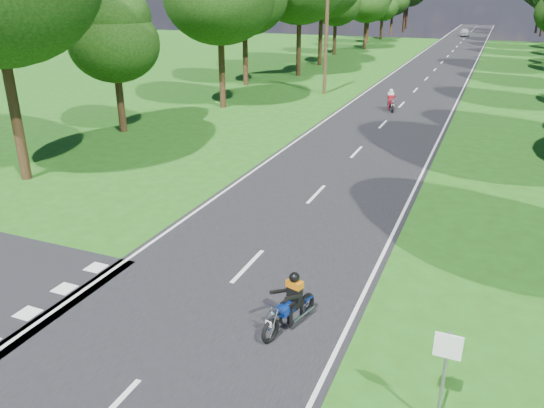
% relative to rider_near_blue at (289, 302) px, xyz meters
% --- Properties ---
extents(ground, '(160.00, 160.00, 0.00)m').
position_rel_rider_near_blue_xyz_m(ground, '(-2.08, 0.24, -0.69)').
color(ground, '#214F12').
rests_on(ground, ground).
extents(main_road, '(7.00, 140.00, 0.02)m').
position_rel_rider_near_blue_xyz_m(main_road, '(-2.08, 50.24, -0.68)').
color(main_road, black).
rests_on(main_road, ground).
extents(road_markings, '(7.40, 140.00, 0.01)m').
position_rel_rider_near_blue_xyz_m(road_markings, '(-2.21, 48.37, -0.66)').
color(road_markings, silver).
rests_on(road_markings, main_road).
extents(telegraph_pole, '(1.20, 0.26, 8.00)m').
position_rel_rider_near_blue_xyz_m(telegraph_pole, '(-8.08, 28.24, 3.38)').
color(telegraph_pole, '#382616').
rests_on(telegraph_pole, ground).
extents(road_sign, '(0.45, 0.07, 2.00)m').
position_rel_rider_near_blue_xyz_m(road_sign, '(3.42, -1.77, 0.65)').
color(road_sign, slate).
rests_on(road_sign, ground).
extents(rider_near_blue, '(0.96, 1.69, 1.34)m').
position_rel_rider_near_blue_xyz_m(rider_near_blue, '(0.00, 0.00, 0.00)').
color(rider_near_blue, navy).
rests_on(rider_near_blue, main_road).
extents(rider_far_red, '(1.06, 1.69, 1.34)m').
position_rel_rider_near_blue_xyz_m(rider_far_red, '(-2.41, 24.07, 0.00)').
color(rider_far_red, '#A20C25').
rests_on(rider_far_red, main_road).
extents(distant_car, '(1.58, 3.76, 1.27)m').
position_rel_rider_near_blue_xyz_m(distant_car, '(-2.50, 86.94, -0.03)').
color(distant_car, silver).
rests_on(distant_car, main_road).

